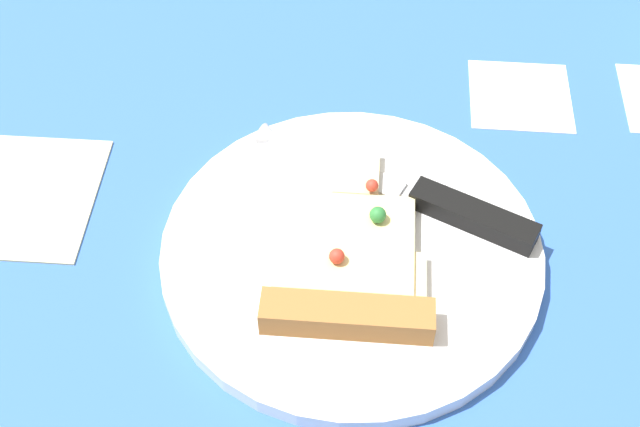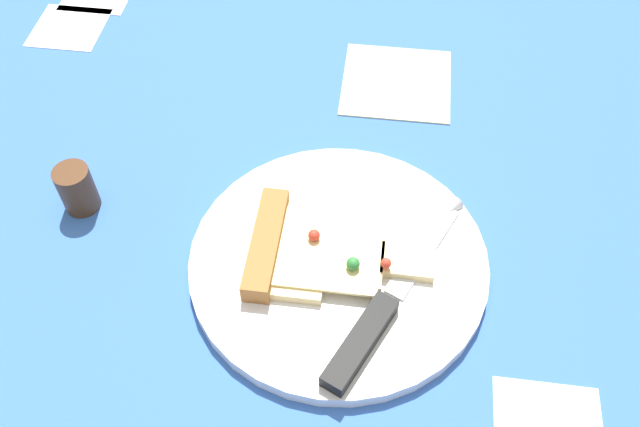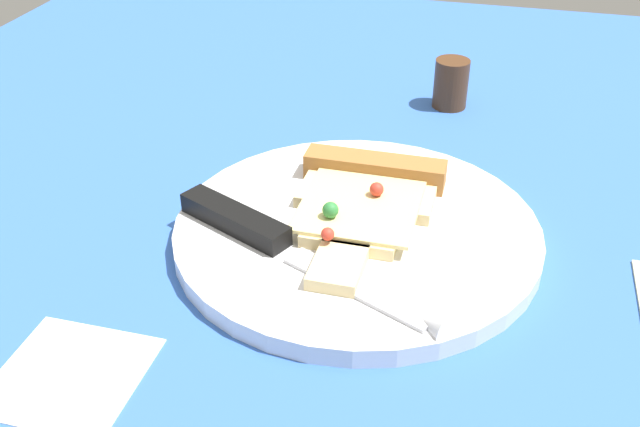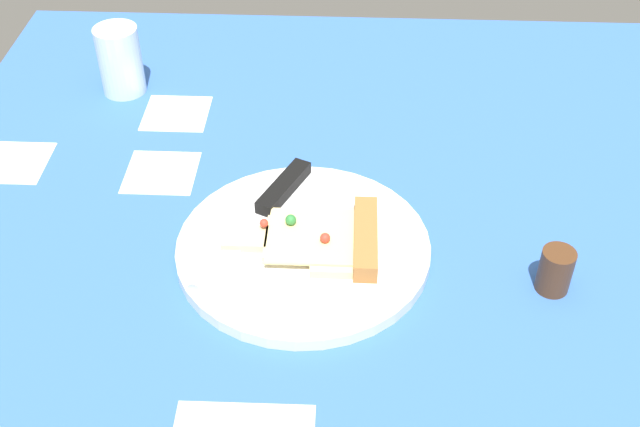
% 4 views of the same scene
% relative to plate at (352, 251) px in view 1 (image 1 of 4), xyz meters
% --- Properties ---
extents(ground_plane, '(1.14, 1.14, 0.03)m').
position_rel_plate_xyz_m(ground_plane, '(0.01, -0.08, -0.02)').
color(ground_plane, '#3360B7').
rests_on(ground_plane, ground).
extents(plate, '(0.29, 0.29, 0.02)m').
position_rel_plate_xyz_m(plate, '(0.00, 0.00, 0.00)').
color(plate, silver).
rests_on(plate, ground_plane).
extents(pizza_slice, '(0.12, 0.17, 0.03)m').
position_rel_plate_xyz_m(pizza_slice, '(0.00, -0.03, 0.02)').
color(pizza_slice, beige).
rests_on(pizza_slice, plate).
extents(knife, '(0.23, 0.12, 0.02)m').
position_rel_plate_xyz_m(knife, '(0.05, 0.05, 0.01)').
color(knife, silver).
rests_on(knife, plate).
extents(napkin, '(0.13, 0.13, 0.00)m').
position_rel_plate_xyz_m(napkin, '(-0.27, 0.04, -0.01)').
color(napkin, beige).
rests_on(napkin, ground_plane).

